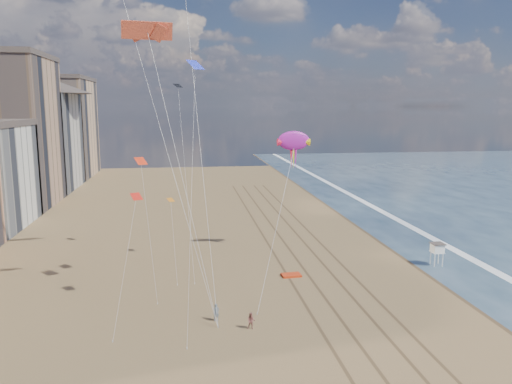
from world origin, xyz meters
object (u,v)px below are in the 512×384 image
grounded_kite (291,275)px  show_kite (294,141)px  kite_flyer_a (216,312)px  lifeguard_stand (437,248)px  kite_flyer_b (251,321)px

grounded_kite → show_kite: (2.16, 9.43, 14.59)m
kite_flyer_a → lifeguard_stand: bearing=0.6°
show_kite → kite_flyer_a: size_ratio=15.83×
show_kite → kite_flyer_b: show_kite is taller
grounded_kite → kite_flyer_b: 14.39m
lifeguard_stand → grounded_kite: lifeguard_stand is taller
lifeguard_stand → kite_flyer_a: lifeguard_stand is taller
show_kite → kite_flyer_b: 27.68m
lifeguard_stand → show_kite: (-16.18, 8.02, 12.57)m
kite_flyer_a → kite_flyer_b: size_ratio=1.06×
grounded_kite → kite_flyer_b: kite_flyer_b is taller
lifeguard_stand → kite_flyer_b: size_ratio=1.86×
kite_flyer_a → kite_flyer_b: bearing=-59.9°
grounded_kite → kite_flyer_b: size_ratio=1.46×
lifeguard_stand → kite_flyer_b: 28.55m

